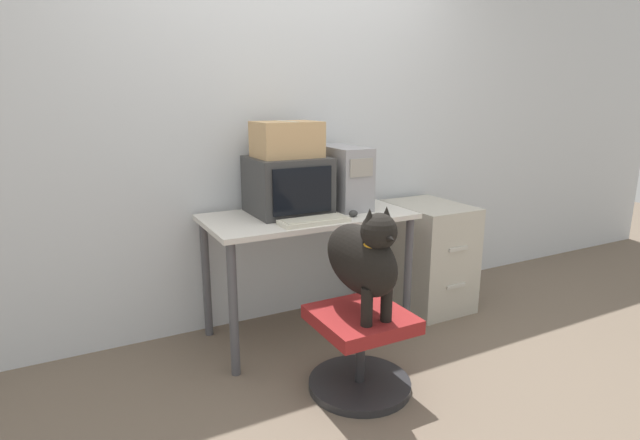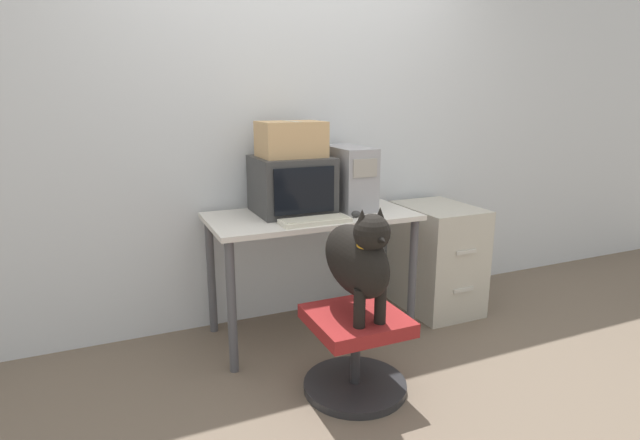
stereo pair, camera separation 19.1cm
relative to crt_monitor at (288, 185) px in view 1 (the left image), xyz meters
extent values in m
plane|color=#6B5B4C|center=(0.09, -0.40, -0.95)|extent=(12.00, 12.00, 0.00)
cube|color=silver|center=(0.09, 0.29, 0.35)|extent=(8.00, 0.05, 2.60)
cube|color=silver|center=(0.09, -0.09, -0.19)|extent=(1.24, 0.63, 0.03)
cylinder|color=#4C4C51|center=(-0.48, -0.35, -0.58)|extent=(0.05, 0.05, 0.75)
cylinder|color=#4C4C51|center=(0.66, -0.35, -0.58)|extent=(0.05, 0.05, 0.75)
cylinder|color=#4C4C51|center=(-0.48, 0.18, -0.58)|extent=(0.05, 0.05, 0.75)
cylinder|color=#4C4C51|center=(0.66, 0.18, -0.58)|extent=(0.05, 0.05, 0.75)
cube|color=#383838|center=(0.00, 0.00, 0.00)|extent=(0.45, 0.41, 0.34)
cube|color=black|center=(0.00, -0.21, 0.00)|extent=(0.37, 0.01, 0.27)
cube|color=#99999E|center=(0.38, -0.01, 0.02)|extent=(0.21, 0.44, 0.39)
cube|color=#9E998E|center=(0.38, -0.23, 0.11)|extent=(0.16, 0.01, 0.11)
cube|color=beige|center=(0.03, -0.30, -0.16)|extent=(0.40, 0.15, 0.02)
cube|color=beige|center=(0.03, -0.30, -0.14)|extent=(0.37, 0.12, 0.00)
ellipsoid|color=#333333|center=(0.30, -0.27, -0.15)|extent=(0.06, 0.04, 0.04)
cylinder|color=#262628|center=(0.04, -0.78, -0.93)|extent=(0.53, 0.53, 0.04)
cylinder|color=#262628|center=(0.04, -0.78, -0.75)|extent=(0.05, 0.05, 0.31)
cube|color=maroon|center=(0.04, -0.78, -0.56)|extent=(0.45, 0.46, 0.07)
ellipsoid|color=black|center=(0.04, -0.76, -0.26)|extent=(0.20, 0.56, 0.34)
cylinder|color=black|center=(-0.01, -0.91, -0.44)|extent=(0.06, 0.06, 0.19)
cylinder|color=black|center=(0.10, -0.91, -0.44)|extent=(0.06, 0.06, 0.19)
sphere|color=black|center=(0.04, -0.91, -0.08)|extent=(0.17, 0.17, 0.17)
cone|color=black|center=(0.04, -0.99, -0.09)|extent=(0.08, 0.09, 0.08)
cone|color=black|center=(0.00, -0.90, 0.00)|extent=(0.06, 0.06, 0.08)
cone|color=black|center=(0.09, -0.90, 0.00)|extent=(0.06, 0.06, 0.08)
torus|color=orange|center=(0.04, -0.89, -0.14)|extent=(0.12, 0.12, 0.02)
cube|color=#B7B2A3|center=(1.05, -0.08, -0.58)|extent=(0.45, 0.60, 0.74)
cube|color=beige|center=(1.05, -0.38, -0.45)|extent=(0.16, 0.01, 0.02)
cube|color=beige|center=(1.05, -0.38, -0.71)|extent=(0.16, 0.01, 0.02)
cube|color=tan|center=(0.00, 0.00, 0.28)|extent=(0.37, 0.29, 0.21)
cube|color=beige|center=(0.00, 0.00, 0.38)|extent=(0.04, 0.28, 0.00)
camera|label=1|loc=(-1.21, -2.72, 0.52)|focal=28.00mm
camera|label=2|loc=(-1.04, -2.81, 0.52)|focal=28.00mm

